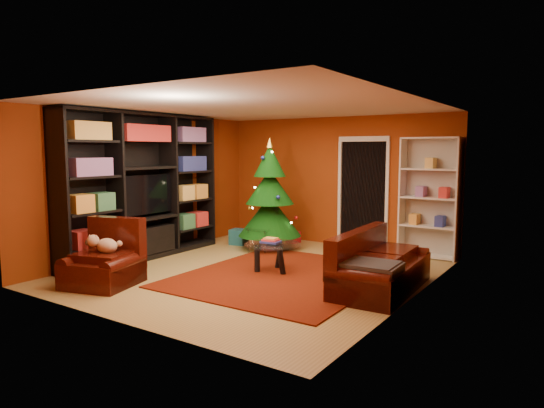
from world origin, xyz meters
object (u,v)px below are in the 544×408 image
Objects in this scene: rug at (284,276)px; sofa at (382,261)px; gift_box_red at (293,237)px; dog at (107,246)px; armchair at (102,259)px; white_bookshelf at (430,198)px; christmas_tree at (270,195)px; gift_box_teal at (239,237)px; acrylic_chair at (262,229)px; coffee_table at (273,258)px; media_unit at (143,187)px.

rug is 1.70× the size of sofa.
dog is at bearing -97.50° from gift_box_red.
rug is 2.68m from armchair.
white_bookshelf is 5.61m from armchair.
christmas_tree is 3.27m from sofa.
white_bookshelf is 2.27× the size of armchair.
gift_box_teal is 0.94m from acrylic_chair.
gift_box_red is 2.91m from white_bookshelf.
coffee_table is at bearing 157.56° from rug.
media_unit is (-2.79, -0.29, 1.28)m from rug.
rug is at bearing -22.44° from coffee_table.
gift_box_teal is at bearing 78.92° from dog.
white_bookshelf reaches higher than rug.
coffee_table is (1.01, -2.29, 0.12)m from gift_box_red.
dog is (0.93, -1.51, -0.72)m from media_unit.
media_unit is 10.66× the size of gift_box_teal.
christmas_tree is at bearing 130.13° from rug.
rug is 3.16m from white_bookshelf.
rug is 1.50× the size of christmas_tree.
white_bookshelf is (3.58, 0.97, 0.92)m from gift_box_teal.
christmas_tree is 9.18× the size of gift_box_red.
gift_box_red is 0.11× the size of white_bookshelf.
rug is 3.66× the size of coffee_table.
sofa reaches higher than armchair.
armchair is at bearing -124.91° from white_bookshelf.
sofa is (2.81, -2.27, 0.29)m from gift_box_red.
gift_box_teal is 0.16× the size of sofa.
media_unit is at bearing -174.07° from rug.
white_bookshelf reaches higher than sofa.
sofa is at bearing 14.25° from dog.
christmas_tree is at bearing -158.48° from white_bookshelf.
media_unit reaches higher than armchair.
white_bookshelf is at bearing 24.08° from acrylic_chair.
coffee_table is (-1.73, -2.48, -0.84)m from white_bookshelf.
coffee_table is at bearing -50.20° from acrylic_chair.
media_unit is 2.39m from christmas_tree.
white_bookshelf is 3.11m from acrylic_chair.
white_bookshelf reaches higher than christmas_tree.
gift_box_red is 1.16m from acrylic_chair.
christmas_tree reaches higher than dog.
coffee_table is (1.85, -1.51, 0.08)m from gift_box_teal.
media_unit is 1.53× the size of christmas_tree.
armchair reaches higher than gift_box_teal.
rug is 3.35× the size of armchair.
media_unit is 1.51× the size of white_bookshelf.
white_bookshelf is 2.48× the size of coffee_table.
acrylic_chair reaches higher than rug.
acrylic_chair reaches higher than gift_box_teal.
media_unit is at bearing -108.51° from gift_box_teal.
white_bookshelf reaches higher than dog.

